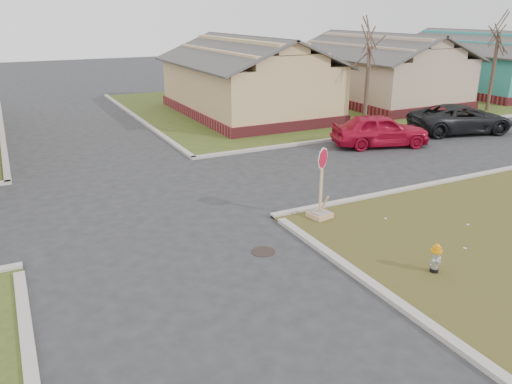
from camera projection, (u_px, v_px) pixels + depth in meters
name	position (u px, v px, depth m)	size (l,w,h in m)	color
ground	(177.00, 262.00, 12.61)	(120.00, 120.00, 0.00)	#272729
verge_far_right	(383.00, 96.00, 37.05)	(37.00, 19.00, 0.05)	#35481A
curbs	(130.00, 199.00, 16.81)	(80.00, 40.00, 0.12)	#A9A199
manhole	(263.00, 252.00, 13.13)	(0.64, 0.64, 0.01)	black
side_house_yellow	(247.00, 78.00, 29.95)	(7.60, 11.60, 4.70)	maroon
side_house_tan	(378.00, 70.00, 34.20)	(7.60, 11.60, 4.70)	maroon
side_house_teal	(480.00, 63.00, 38.45)	(7.60, 11.60, 4.70)	maroon
tree_mid_right	(367.00, 88.00, 26.38)	(0.22, 0.22, 4.20)	#463128
tree_far_right	(493.00, 72.00, 30.79)	(0.22, 0.22, 4.76)	#463128
fire_hydrant	(436.00, 257.00, 11.89)	(0.27, 0.27, 0.74)	black
stop_sign	(320.00, 202.00, 15.06)	(0.62, 0.61, 2.20)	tan
red_sedan	(380.00, 130.00, 23.18)	(1.80, 4.47, 1.52)	#A60B26
dark_pickup	(461.00, 119.00, 25.79)	(2.43, 5.27, 1.46)	black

